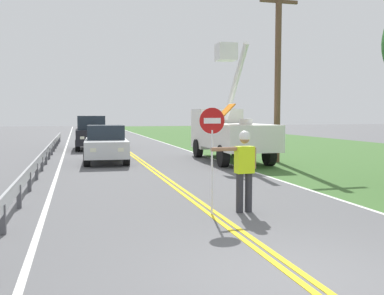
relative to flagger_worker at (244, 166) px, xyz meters
The scene contains 13 objects.
ground_plane 4.17m from the flagger_worker, 100.20° to the right, with size 160.00×160.00×0.00m, color #5B5B5E.
grass_verge_right 19.40m from the flagger_worker, 55.82° to the left, with size 16.00×110.00×0.01m, color #3D662D.
centerline_yellow_left 16.08m from the flagger_worker, 92.87° to the left, with size 0.11×110.00×0.01m, color yellow.
centerline_yellow_right 16.08m from the flagger_worker, 92.23° to the left, with size 0.11×110.00×0.01m, color yellow.
edge_line_right 16.32m from the flagger_worker, 79.80° to the left, with size 0.12×110.00×0.01m, color silver.
edge_line_left 16.63m from the flagger_worker, 105.07° to the left, with size 0.12×110.00×0.01m, color silver.
flagger_worker is the anchor object (origin of this frame).
stop_sign_paddle 1.02m from the flagger_worker, behind, with size 0.56×0.04×2.33m.
utility_bucket_truck 11.05m from the flagger_worker, 72.25° to the left, with size 2.83×6.87×5.56m.
oncoming_sedan_nearest 11.18m from the flagger_worker, 101.96° to the left, with size 2.07×4.18×1.70m.
oncoming_suv_second 19.09m from the flagger_worker, 98.22° to the left, with size 1.94×4.62×2.10m.
utility_pole_near 10.99m from the flagger_worker, 60.15° to the left, with size 1.80×0.28×7.83m.
guardrail_left_shoulder 12.98m from the flagger_worker, 112.27° to the left, with size 0.10×32.00×0.71m.
Camera 1 is at (-2.86, -4.98, 2.18)m, focal length 40.52 mm.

